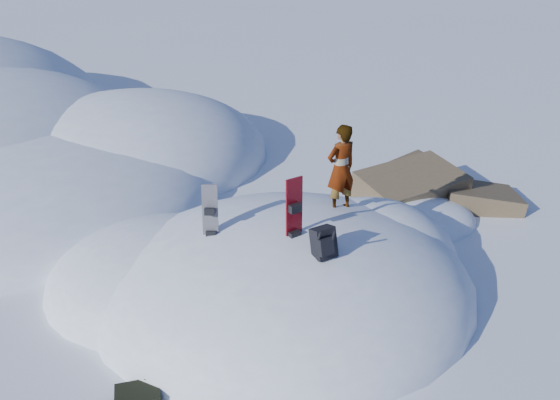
{
  "coord_description": "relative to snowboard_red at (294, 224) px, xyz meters",
  "views": [
    {
      "loc": [
        -1.22,
        -8.25,
        5.94
      ],
      "look_at": [
        -0.06,
        0.3,
        1.75
      ],
      "focal_mm": 35.0,
      "sensor_mm": 36.0,
      "label": 1
    }
  ],
  "objects": [
    {
      "name": "ground",
      "position": [
        -0.08,
        0.45,
        -1.67
      ],
      "size": [
        120.0,
        120.0,
        0.0
      ],
      "primitive_type": "plane",
      "color": "white",
      "rests_on": "ground"
    },
    {
      "name": "snow_mound",
      "position": [
        -0.25,
        0.69,
        -1.67
      ],
      "size": [
        8.0,
        6.0,
        3.0
      ],
      "color": "white",
      "rests_on": "ground"
    },
    {
      "name": "rock_outcrop",
      "position": [
        3.64,
        3.46,
        -1.66
      ],
      "size": [
        4.68,
        4.41,
        1.68
      ],
      "color": "brown",
      "rests_on": "ground"
    },
    {
      "name": "snowboard_red",
      "position": [
        0.0,
        0.0,
        0.0
      ],
      "size": [
        0.3,
        0.25,
        1.66
      ],
      "rotation": [
        0.0,
        0.0,
        0.46
      ],
      "color": "red",
      "rests_on": "snow_mound"
    },
    {
      "name": "snowboard_dark",
      "position": [
        -1.37,
        0.37,
        -0.12
      ],
      "size": [
        0.3,
        0.29,
        1.41
      ],
      "rotation": [
        0.0,
        0.0,
        -0.17
      ],
      "color": "black",
      "rests_on": "snow_mound"
    },
    {
      "name": "backpack",
      "position": [
        0.38,
        -0.57,
        -0.07
      ],
      "size": [
        0.47,
        0.52,
        0.59
      ],
      "rotation": [
        0.0,
        0.0,
        0.4
      ],
      "color": "black",
      "rests_on": "snow_mound"
    },
    {
      "name": "gear_pile",
      "position": [
        -2.47,
        -1.83,
        -1.56
      ],
      "size": [
        0.83,
        0.63,
        0.22
      ],
      "rotation": [
        0.0,
        0.0,
        0.12
      ],
      "color": "black",
      "rests_on": "ground"
    },
    {
      "name": "person",
      "position": [
        1.03,
        1.11,
        0.47
      ],
      "size": [
        0.72,
        0.61,
        1.67
      ],
      "primitive_type": "imported",
      "rotation": [
        0.0,
        0.0,
        3.56
      ],
      "color": "slate",
      "rests_on": "snow_mound"
    }
  ]
}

